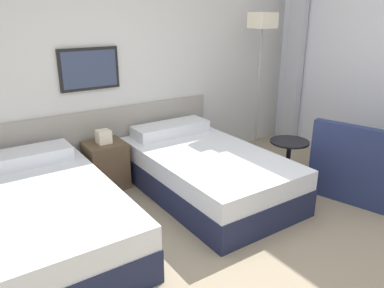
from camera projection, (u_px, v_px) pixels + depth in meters
The scene contains 8 objects.
ground_plane at pixel (257, 261), 2.92m from camera, with size 16.00×16.00×0.00m, color gray.
wall_headboard at pixel (125, 62), 4.18m from camera, with size 10.00×0.10×2.70m.
bed_near_door at pixel (44, 216), 3.08m from camera, with size 1.13×1.92×0.60m.
bed_near_window at pixel (206, 171), 3.95m from camera, with size 1.13×1.92×0.60m.
nightstand at pixel (106, 164), 4.07m from camera, with size 0.41×0.38×0.65m.
floor_lamp at pixel (262, 36), 4.57m from camera, with size 0.26×0.26×1.82m.
side_table at pixel (289, 153), 4.18m from camera, with size 0.43×0.43×0.48m.
armchair at pixel (363, 170), 3.96m from camera, with size 1.03×1.07×0.81m.
Camera 1 is at (-1.79, -1.73, 1.85)m, focal length 35.00 mm.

